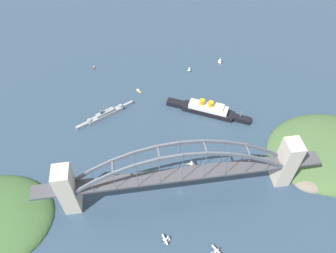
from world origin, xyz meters
TOP-DOWN VIEW (x-y plane):
  - ground_plane at (0.00, 0.00)m, footprint 1400.00×1400.00m
  - harbor_arch_bridge at (0.00, 0.00)m, footprint 267.05×18.02m
  - headland_east_shore at (168.17, 23.18)m, footprint 137.08×111.51m
  - ocean_liner at (51.67, 102.55)m, footprint 95.76×55.51m
  - naval_cruiser at (-71.47, 114.47)m, footprint 68.79×37.67m
  - seaplane_taxiing_near_bridge at (20.86, -62.89)m, footprint 9.42×10.89m
  - seaplane_second_in_formation at (-20.69, -46.41)m, footprint 7.35×10.30m
  - small_boat_0 at (17.92, 30.71)m, footprint 8.26×4.93m
  - small_boat_1 at (-85.62, 211.50)m, footprint 1.73×8.10m
  - small_boat_2 at (91.63, 196.81)m, footprint 5.43×9.85m
  - small_boat_3 at (-27.78, 153.28)m, footprint 7.04×8.45m
  - small_boat_4 at (45.21, 185.03)m, footprint 8.37×5.18m

SIDE VIEW (x-z plane):
  - ground_plane at x=0.00m, z-range 0.00..0.00m
  - headland_east_shore at x=168.17m, z-range -14.59..14.59m
  - small_boat_1 at x=-85.62m, z-range -0.32..1.81m
  - small_boat_3 at x=-27.78m, z-range -0.37..2.24m
  - seaplane_second_in_formation at x=-20.69m, z-range -0.43..4.32m
  - seaplane_taxiing_near_bridge at x=20.86m, z-range -0.26..4.70m
  - naval_cruiser at x=-71.47m, z-range -5.64..12.00m
  - small_boat_0 at x=17.92m, z-range -0.27..7.77m
  - small_boat_4 at x=45.21m, z-range -0.32..8.24m
  - small_boat_2 at x=91.63m, z-range -0.41..10.08m
  - ocean_liner at x=51.67m, z-range -3.83..15.27m
  - harbor_arch_bridge at x=0.00m, z-range -4.48..66.64m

